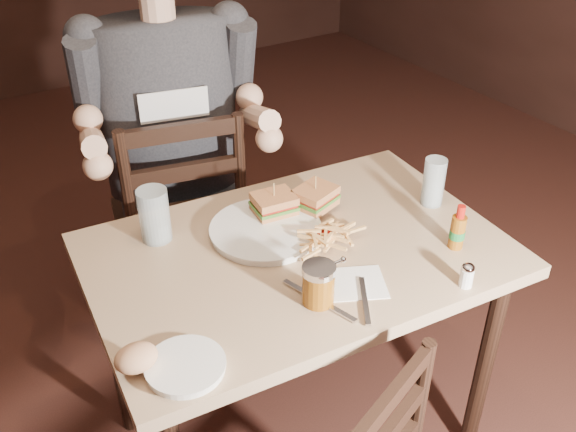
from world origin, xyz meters
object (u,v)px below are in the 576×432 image
syrup_dispenser (319,284)px  chair_far (180,221)px  main_table (298,276)px  glass_left (154,215)px  diner (168,89)px  glass_right (434,182)px  dinner_plate (266,231)px  side_plate (186,367)px  hot_sauce (458,227)px

syrup_dispenser → chair_far: bearing=93.7°
main_table → glass_left: (-0.30, 0.25, 0.17)m
diner → glass_right: bearing=-38.6°
dinner_plate → glass_right: size_ratio=2.07×
chair_far → glass_left: (-0.24, -0.45, 0.36)m
dinner_plate → glass_left: 0.31m
syrup_dispenser → side_plate: size_ratio=0.63×
dinner_plate → side_plate: size_ratio=1.80×
chair_far → diner: (-0.01, -0.05, 0.54)m
glass_left → chair_far: bearing=61.6°
hot_sauce → side_plate: (-0.81, -0.02, -0.06)m
main_table → syrup_dispenser: size_ratio=11.01×
hot_sauce → glass_left: bearing=144.9°
glass_left → dinner_plate: bearing=-28.2°
dinner_plate → glass_right: bearing=-13.9°
hot_sauce → syrup_dispenser: hot_sauce is taller
glass_right → hot_sauce: (-0.10, -0.20, -0.01)m
glass_left → glass_right: glass_left is taller
dinner_plate → chair_far: bearing=92.0°
main_table → glass_right: glass_right is taller
diner → syrup_dispenser: diner is taller
dinner_plate → hot_sauce: size_ratio=2.33×
glass_right → syrup_dispenser: (-0.54, -0.19, -0.02)m
chair_far → syrup_dispenser: size_ratio=9.20×
chair_far → glass_right: 0.96m
hot_sauce → side_plate: 0.81m
main_table → syrup_dispenser: syrup_dispenser is taller
main_table → chair_far: bearing=94.7°
main_table → dinner_plate: dinner_plate is taller
hot_sauce → dinner_plate: bearing=141.0°
glass_right → syrup_dispenser: size_ratio=1.39×
diner → glass_left: diner is taller
hot_sauce → chair_far: bearing=114.8°
glass_left → syrup_dispenser: 0.51m
glass_left → syrup_dispenser: glass_left is taller
glass_left → hot_sauce: 0.82m
glass_right → hot_sauce: 0.23m
chair_far → side_plate: bearing=80.4°
hot_sauce → side_plate: bearing=-178.7°
diner → glass_left: (-0.23, -0.40, -0.18)m
side_plate → diner: bearing=67.3°
main_table → syrup_dispenser: 0.26m
main_table → hot_sauce: 0.45m
hot_sauce → main_table: bearing=149.3°
diner → main_table: bearing=-71.4°
hot_sauce → syrup_dispenser: bearing=178.3°
main_table → chair_far: (-0.06, 0.70, -0.19)m
diner → glass_left: 0.49m
syrup_dispenser → side_plate: (-0.36, -0.03, -0.05)m
main_table → glass_left: glass_left is taller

